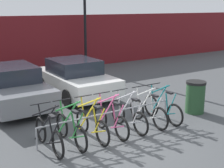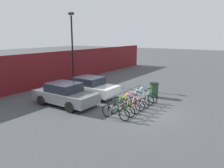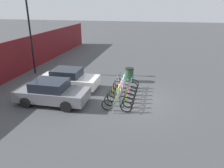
% 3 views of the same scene
% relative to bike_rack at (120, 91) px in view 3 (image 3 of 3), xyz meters
% --- Properties ---
extents(ground_plane, '(120.00, 120.00, 0.00)m').
position_rel_bike_rack_xyz_m(ground_plane, '(-0.20, -0.68, -0.49)').
color(ground_plane, '#424447').
extents(bike_rack, '(4.13, 0.04, 0.57)m').
position_rel_bike_rack_xyz_m(bike_rack, '(0.00, 0.00, 0.00)').
color(bike_rack, gray).
rests_on(bike_rack, ground).
extents(bicycle_black, '(0.68, 1.71, 1.05)m').
position_rel_bike_rack_xyz_m(bicycle_black, '(-1.79, -0.15, -0.11)').
color(bicycle_black, black).
rests_on(bicycle_black, ground).
extents(bicycle_green, '(0.68, 1.71, 1.05)m').
position_rel_bike_rack_xyz_m(bicycle_green, '(-1.22, -0.15, -0.11)').
color(bicycle_green, black).
rests_on(bicycle_green, ground).
extents(bicycle_yellow, '(0.68, 1.71, 1.05)m').
position_rel_bike_rack_xyz_m(bicycle_yellow, '(-0.62, -0.15, -0.11)').
color(bicycle_yellow, black).
rests_on(bicycle_yellow, ground).
extents(bicycle_pink, '(0.68, 1.71, 1.05)m').
position_rel_bike_rack_xyz_m(bicycle_pink, '(-0.05, -0.15, -0.11)').
color(bicycle_pink, black).
rests_on(bicycle_pink, ground).
extents(bicycle_silver, '(0.68, 1.71, 1.05)m').
position_rel_bike_rack_xyz_m(bicycle_silver, '(0.55, -0.15, -0.11)').
color(bicycle_silver, black).
rests_on(bicycle_silver, ground).
extents(bicycle_white, '(0.68, 1.71, 1.05)m').
position_rel_bike_rack_xyz_m(bicycle_white, '(1.24, -0.15, -0.11)').
color(bicycle_white, black).
rests_on(bicycle_white, ground).
extents(bicycle_teal, '(0.68, 1.71, 1.05)m').
position_rel_bike_rack_xyz_m(bicycle_teal, '(1.79, -0.15, -0.11)').
color(bicycle_teal, black).
rests_on(bicycle_teal, ground).
extents(car_grey, '(1.91, 4.16, 1.40)m').
position_rel_bike_rack_xyz_m(car_grey, '(-1.56, 3.73, 0.20)').
color(car_grey, slate).
rests_on(car_grey, ground).
extents(car_white, '(1.91, 3.99, 1.40)m').
position_rel_bike_rack_xyz_m(car_white, '(0.83, 3.69, 0.20)').
color(car_white, silver).
rests_on(car_white, ground).
extents(lamp_post, '(0.24, 0.44, 6.18)m').
position_rel_bike_rack_xyz_m(lamp_post, '(3.52, 7.83, 2.95)').
color(lamp_post, black).
rests_on(lamp_post, ground).
extents(trash_bin, '(0.63, 0.63, 1.03)m').
position_rel_bike_rack_xyz_m(trash_bin, '(3.17, -0.16, 0.03)').
color(trash_bin, '#234728').
rests_on(trash_bin, ground).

